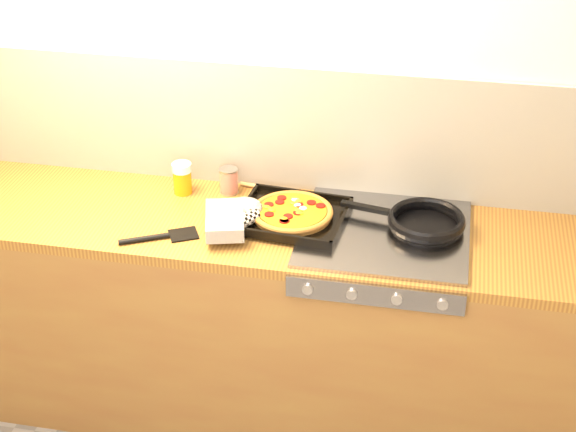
% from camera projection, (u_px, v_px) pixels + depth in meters
% --- Properties ---
extents(room_shell, '(3.20, 3.20, 3.20)m').
position_uv_depth(room_shell, '(278.00, 128.00, 3.36)').
color(room_shell, white).
rests_on(room_shell, ground).
extents(counter_run, '(3.20, 0.62, 0.90)m').
position_uv_depth(counter_run, '(264.00, 320.00, 3.47)').
color(counter_run, brown).
rests_on(counter_run, ground).
extents(stovetop, '(0.60, 0.56, 0.02)m').
position_uv_depth(stovetop, '(385.00, 234.00, 3.16)').
color(stovetop, gray).
rests_on(stovetop, counter_run).
extents(pizza_on_tray, '(0.52, 0.43, 0.07)m').
position_uv_depth(pizza_on_tray, '(274.00, 214.00, 3.21)').
color(pizza_on_tray, black).
rests_on(pizza_on_tray, stovetop).
extents(frying_pan, '(0.48, 0.33, 0.05)m').
position_uv_depth(frying_pan, '(425.00, 222.00, 3.17)').
color(frying_pan, black).
rests_on(frying_pan, stovetop).
extents(tomato_can, '(0.08, 0.08, 0.10)m').
position_uv_depth(tomato_can, '(229.00, 181.00, 3.41)').
color(tomato_can, maroon).
rests_on(tomato_can, counter_run).
extents(juice_glass, '(0.08, 0.08, 0.13)m').
position_uv_depth(juice_glass, '(182.00, 178.00, 3.40)').
color(juice_glass, orange).
rests_on(juice_glass, counter_run).
extents(wooden_spoon, '(0.30, 0.08, 0.02)m').
position_uv_depth(wooden_spoon, '(283.00, 191.00, 3.42)').
color(wooden_spoon, tan).
rests_on(wooden_spoon, counter_run).
extents(black_spatula, '(0.27, 0.18, 0.02)m').
position_uv_depth(black_spatula, '(160.00, 237.00, 3.14)').
color(black_spatula, black).
rests_on(black_spatula, counter_run).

